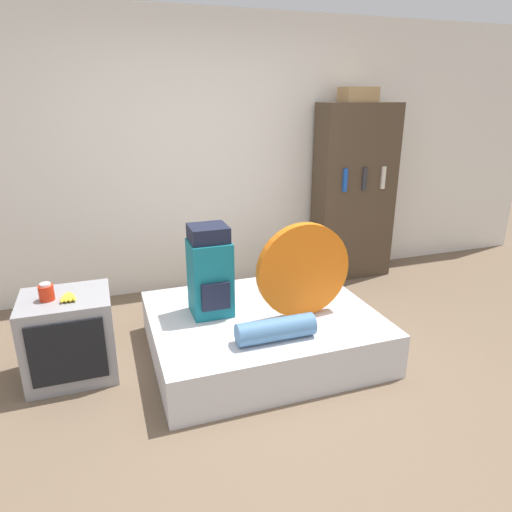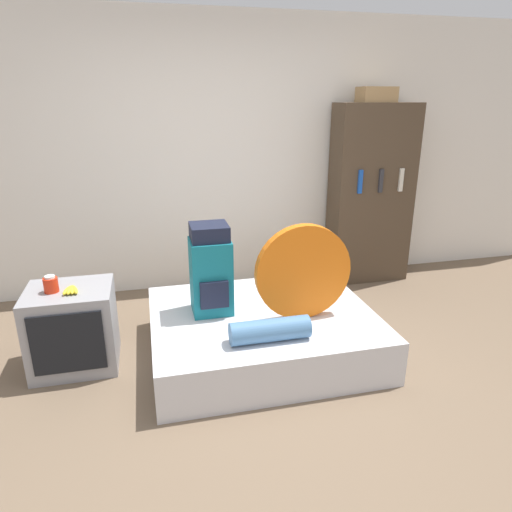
# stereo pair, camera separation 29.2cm
# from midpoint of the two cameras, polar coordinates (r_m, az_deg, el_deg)

# --- Properties ---
(ground_plane) EXTENTS (16.00, 16.00, 0.00)m
(ground_plane) POSITION_cam_midpoint_polar(r_m,az_deg,el_deg) (3.07, 5.07, -17.79)
(ground_plane) COLOR brown
(wall_back) EXTENTS (8.00, 0.05, 2.60)m
(wall_back) POSITION_cam_midpoint_polar(r_m,az_deg,el_deg) (4.51, -3.07, 12.27)
(wall_back) COLOR white
(wall_back) RESTS_ON ground_plane
(bed) EXTENTS (1.64, 1.35, 0.33)m
(bed) POSITION_cam_midpoint_polar(r_m,az_deg,el_deg) (3.51, 3.21, -9.48)
(bed) COLOR silver
(bed) RESTS_ON ground_plane
(backpack) EXTENTS (0.29, 0.31, 0.67)m
(backpack) POSITION_cam_midpoint_polar(r_m,az_deg,el_deg) (3.33, -3.18, -1.86)
(backpack) COLOR #14707F
(backpack) RESTS_ON bed
(tent_bag) EXTENTS (0.70, 0.07, 0.70)m
(tent_bag) POSITION_cam_midpoint_polar(r_m,az_deg,el_deg) (3.26, 8.46, -2.03)
(tent_bag) COLOR orange
(tent_bag) RESTS_ON bed
(sleeping_roll) EXTENTS (0.53, 0.15, 0.15)m
(sleeping_roll) POSITION_cam_midpoint_polar(r_m,az_deg,el_deg) (3.03, 4.56, -9.29)
(sleeping_roll) COLOR teal
(sleeping_roll) RESTS_ON bed
(television) EXTENTS (0.58, 0.51, 0.59)m
(television) POSITION_cam_midpoint_polar(r_m,az_deg,el_deg) (3.47, -19.67, -8.51)
(television) COLOR #939399
(television) RESTS_ON ground_plane
(canister) EXTENTS (0.10, 0.10, 0.12)m
(canister) POSITION_cam_midpoint_polar(r_m,az_deg,el_deg) (3.33, -22.02, -3.36)
(canister) COLOR red
(canister) RESTS_ON television
(banana_bunch) EXTENTS (0.12, 0.15, 0.04)m
(banana_bunch) POSITION_cam_midpoint_polar(r_m,az_deg,el_deg) (3.29, -19.78, -4.04)
(banana_bunch) COLOR yellow
(banana_bunch) RESTS_ON television
(bookshelf) EXTENTS (0.82, 0.36, 1.80)m
(bookshelf) POSITION_cam_midpoint_polar(r_m,az_deg,el_deg) (4.87, 15.85, 7.31)
(bookshelf) COLOR #473828
(bookshelf) RESTS_ON ground_plane
(cardboard_box) EXTENTS (0.34, 0.23, 0.14)m
(cardboard_box) POSITION_cam_midpoint_polar(r_m,az_deg,el_deg) (4.77, 16.64, 18.78)
(cardboard_box) COLOR #A88456
(cardboard_box) RESTS_ON bookshelf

